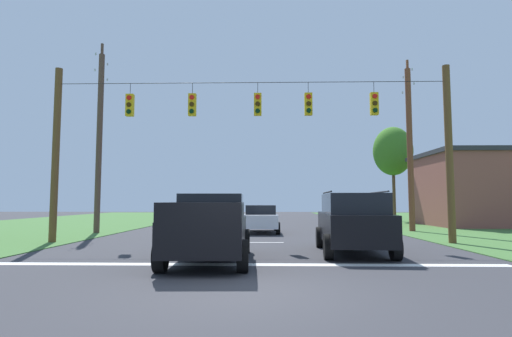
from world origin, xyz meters
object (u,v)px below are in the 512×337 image
distant_car_crossing_white (261,218)px  utility_pole_near_left (99,138)px  overhead_signal_span (251,142)px  roadside_store (508,189)px  suv_black (353,221)px  utility_pole_mid_right (410,145)px  tree_roadside_far_right (393,151)px  pickup_truck (210,227)px

distant_car_crossing_white → utility_pole_near_left: size_ratio=0.41×
overhead_signal_span → utility_pole_near_left: size_ratio=1.59×
utility_pole_near_left → roadside_store: bearing=15.5°
suv_black → utility_pole_mid_right: bearing=60.9°
utility_pole_mid_right → roadside_store: size_ratio=0.85×
overhead_signal_span → utility_pole_near_left: (-8.58, 5.07, 1.02)m
utility_pole_near_left → utility_pole_mid_right: bearing=5.5°
suv_black → tree_roadside_far_right: tree_roadside_far_right is taller
overhead_signal_span → utility_pole_near_left: bearing=149.4°
distant_car_crossing_white → utility_pole_near_left: 10.01m
distant_car_crossing_white → utility_pole_mid_right: 9.75m
overhead_signal_span → roadside_store: overhead_signal_span is taller
utility_pole_mid_right → utility_pole_near_left: bearing=-174.5°
utility_pole_mid_right → utility_pole_near_left: (-17.67, -1.71, 0.22)m
utility_pole_mid_right → tree_roadside_far_right: bearing=77.0°
pickup_truck → tree_roadside_far_right: (12.85, 23.78, 5.16)m
utility_pole_mid_right → roadside_store: (8.94, 5.69, -2.38)m
distant_car_crossing_white → utility_pole_near_left: utility_pole_near_left is taller
pickup_truck → suv_black: bearing=22.2°
overhead_signal_span → tree_roadside_far_right: 22.27m
overhead_signal_span → utility_pole_mid_right: (9.08, 6.78, 0.80)m
pickup_truck → tree_roadside_far_right: size_ratio=0.66×
tree_roadside_far_right → pickup_truck: bearing=-118.4°
suv_black → roadside_store: roadside_store is taller
utility_pole_mid_right → tree_roadside_far_right: 12.33m
suv_black → distant_car_crossing_white: bearing=109.6°
overhead_signal_span → utility_pole_mid_right: utility_pole_mid_right is taller
utility_pole_mid_right → roadside_store: 10.87m
tree_roadside_far_right → roadside_store: size_ratio=0.70×
utility_pole_mid_right → utility_pole_near_left: 17.75m
utility_pole_near_left → distant_car_crossing_white: bearing=4.9°
overhead_signal_span → pickup_truck: bearing=-101.2°
distant_car_crossing_white → pickup_truck: bearing=-97.0°
pickup_truck → utility_pole_mid_right: bearing=49.5°
distant_car_crossing_white → utility_pole_mid_right: size_ratio=0.43×
roadside_store → pickup_truck: bearing=-137.4°
pickup_truck → tree_roadside_far_right: tree_roadside_far_right is taller
pickup_truck → tree_roadside_far_right: bearing=61.6°
distant_car_crossing_white → roadside_store: bearing=20.6°
pickup_truck → utility_pole_near_left: (-7.59, 10.11, 4.28)m
utility_pole_mid_right → utility_pole_near_left: size_ratio=0.95×
overhead_signal_span → suv_black: overhead_signal_span is taller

